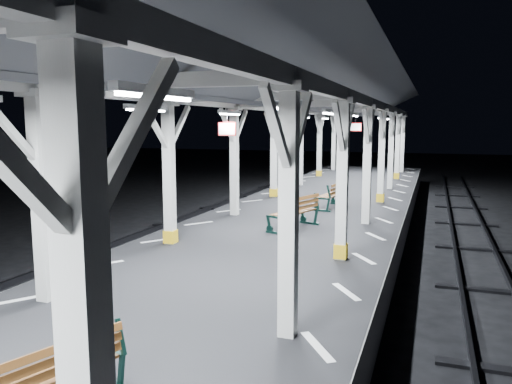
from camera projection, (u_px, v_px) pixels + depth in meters
The scene contains 10 objects.
ground at pixel (214, 329), 9.31m from camera, with size 120.00×120.00×0.00m, color black.
platform at pixel (213, 303), 9.24m from camera, with size 6.00×50.00×1.00m, color black.
hazard_stripes_left at pixel (101, 264), 9.99m from camera, with size 1.00×48.00×0.01m, color silver.
hazard_stripes_right at pixel (346, 292), 8.36m from camera, with size 1.00×48.00×0.01m, color silver.
track_left at pixel (6, 294), 10.96m from camera, with size 2.20×60.00×0.16m.
track_right at pixel (511, 368), 7.64m from camera, with size 2.20×60.00×0.16m.
canopy at pixel (210, 80), 8.68m from camera, with size 5.40×49.00×4.65m.
bench_near at pixel (52, 375), 4.75m from camera, with size 1.00×1.56×0.80m.
bench_mid at pixel (297, 211), 13.25m from camera, with size 1.10×1.80×0.92m.
bench_far at pixel (334, 194), 16.59m from camera, with size 0.85×1.70×0.88m.
Camera 1 is at (3.73, -8.09, 3.80)m, focal length 35.00 mm.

